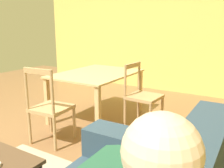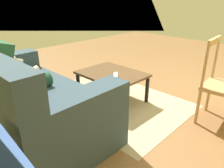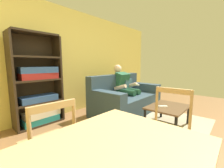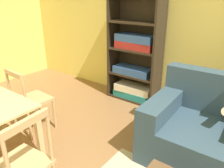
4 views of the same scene
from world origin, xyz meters
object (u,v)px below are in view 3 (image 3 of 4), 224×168
object	(u,v)px
dining_chair_near_wall	(48,145)
dining_chair_facing_couch	(167,134)
coffee_table	(168,109)
couch	(125,99)
tv_remote	(163,106)
dining_table	(106,168)
bookshelf	(38,88)
person_lounging	(125,87)

from	to	relation	value
dining_chair_near_wall	dining_chair_facing_couch	size ratio (longest dim) A/B	0.96
coffee_table	dining_chair_facing_couch	distance (m)	1.32
coffee_table	couch	bearing A→B (deg)	83.25
couch	dining_chair_facing_couch	distance (m)	2.11
couch	dining_chair_near_wall	world-z (taller)	couch
couch	dining_chair_near_wall	bearing A→B (deg)	-160.29
tv_remote	dining_table	world-z (taller)	dining_table
coffee_table	tv_remote	world-z (taller)	tv_remote
bookshelf	dining_chair_facing_couch	world-z (taller)	bookshelf
bookshelf	dining_chair_near_wall	world-z (taller)	bookshelf
couch	bookshelf	size ratio (longest dim) A/B	1.02
tv_remote	dining_chair_facing_couch	world-z (taller)	dining_chair_facing_couch
coffee_table	dining_chair_facing_couch	bearing A→B (deg)	-159.62
person_lounging	dining_table	distance (m)	2.97
tv_remote	dining_chair_near_wall	bearing A→B (deg)	128.98
dining_table	person_lounging	bearing A→B (deg)	34.46
coffee_table	dining_table	size ratio (longest dim) A/B	0.64
coffee_table	dining_chair_near_wall	size ratio (longest dim) A/B	0.93
person_lounging	dining_chair_near_wall	world-z (taller)	person_lounging
bookshelf	dining_chair_near_wall	size ratio (longest dim) A/B	2.01
person_lounging	coffee_table	distance (m)	1.27
person_lounging	dining_chair_facing_couch	world-z (taller)	person_lounging
coffee_table	tv_remote	size ratio (longest dim) A/B	4.94
tv_remote	dining_chair_facing_couch	bearing A→B (deg)	160.27
couch	coffee_table	world-z (taller)	couch
couch	dining_table	xyz separation A→B (m)	(-2.35, -1.60, 0.28)
couch	person_lounging	size ratio (longest dim) A/B	1.54
coffee_table	tv_remote	xyz separation A→B (m)	(-0.12, 0.05, 0.06)
person_lounging	tv_remote	world-z (taller)	person_lounging
couch	dining_chair_near_wall	distance (m)	2.50
person_lounging	dining_chair_near_wall	bearing A→B (deg)	-159.42
bookshelf	dining_chair_near_wall	bearing A→B (deg)	-109.03
couch	tv_remote	bearing A→B (deg)	-102.98
person_lounging	dining_chair_facing_couch	xyz separation A→B (m)	(-1.46, -1.68, -0.18)
bookshelf	dining_chair_facing_couch	size ratio (longest dim) A/B	1.92
bookshelf	dining_table	distance (m)	2.53
tv_remote	person_lounging	bearing A→B (deg)	29.15
tv_remote	dining_table	size ratio (longest dim) A/B	0.13
person_lounging	dining_chair_facing_couch	bearing A→B (deg)	-131.10
tv_remote	dining_chair_near_wall	size ratio (longest dim) A/B	0.19
tv_remote	bookshelf	xyz separation A→B (m)	(-1.52, 1.94, 0.34)
couch	bookshelf	bearing A→B (deg)	154.29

